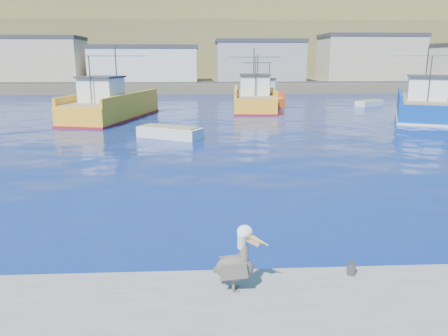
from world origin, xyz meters
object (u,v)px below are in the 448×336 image
at_px(trawler_yellow_a, 111,106).
at_px(trawler_yellow_b, 254,99).
at_px(boat_orange, 261,97).
at_px(skiff_far, 369,104).
at_px(skiff_mid, 170,133).
at_px(trawler_blue, 424,105).
at_px(pelican, 237,263).

relative_size(trawler_yellow_a, trawler_yellow_b, 1.07).
height_order(trawler_yellow_b, boat_orange, trawler_yellow_b).
relative_size(boat_orange, skiff_far, 2.00).
bearing_deg(skiff_far, trawler_yellow_a, -160.31).
distance_m(skiff_mid, skiff_far, 30.14).
bearing_deg(trawler_blue, skiff_mid, -156.74).
xyz_separation_m(trawler_blue, skiff_far, (-1.16, 10.50, -0.88)).
bearing_deg(pelican, trawler_yellow_b, 82.63).
bearing_deg(skiff_mid, pelican, -82.39).
relative_size(trawler_blue, skiff_far, 3.61).
distance_m(trawler_yellow_b, boat_orange, 4.68).
bearing_deg(boat_orange, trawler_yellow_b, -107.40).
relative_size(trawler_blue, pelican, 9.41).
distance_m(skiff_far, pelican, 46.48).
bearing_deg(skiff_mid, trawler_yellow_b, 65.53).
height_order(trawler_blue, boat_orange, trawler_blue).
bearing_deg(pelican, skiff_mid, 97.61).
xyz_separation_m(trawler_yellow_b, skiff_mid, (-8.02, -17.62, -0.79)).
height_order(skiff_far, pelican, pelican).
distance_m(trawler_yellow_b, pelican, 39.77).
relative_size(trawler_yellow_b, skiff_far, 3.29).
relative_size(trawler_yellow_b, trawler_blue, 0.91).
xyz_separation_m(trawler_yellow_a, skiff_mid, (6.06, -10.42, -0.82)).
bearing_deg(trawler_blue, trawler_yellow_b, 153.46).
xyz_separation_m(skiff_mid, pelican, (2.92, -21.83, 0.82)).
relative_size(trawler_yellow_a, pelican, 9.19).
bearing_deg(skiff_mid, skiff_far, 42.84).
height_order(trawler_yellow_b, skiff_far, trawler_yellow_b).
xyz_separation_m(trawler_blue, pelican, (-20.35, -31.83, -0.01)).
height_order(trawler_yellow_a, trawler_blue, trawler_blue).
bearing_deg(trawler_yellow_b, boat_orange, 72.60).
relative_size(trawler_yellow_a, trawler_blue, 0.98).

